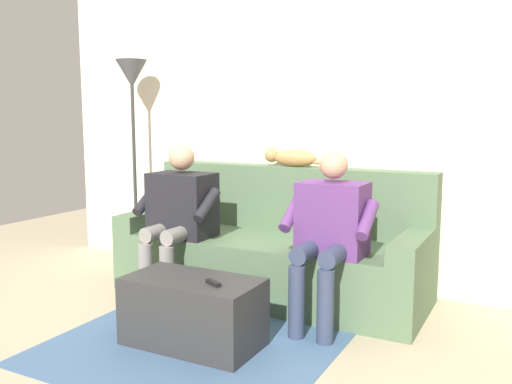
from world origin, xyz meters
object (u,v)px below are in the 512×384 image
floor_lamp (132,93)px  person_left_seated (329,227)px  cat_on_backrest (291,157)px  remote_black (213,283)px  couch (274,251)px  coffee_table (193,312)px  person_right_seated (179,210)px

floor_lamp → person_left_seated: bearing=164.3°
person_left_seated → floor_lamp: floor_lamp is taller
cat_on_backrest → remote_black: (-0.15, 1.37, -0.59)m
remote_black → floor_lamp: bearing=-12.4°
floor_lamp → remote_black: bearing=141.6°
couch → person_left_seated: (-0.57, 0.40, 0.31)m
coffee_table → cat_on_backrest: cat_on_backrest is taller
couch → person_right_seated: (0.57, 0.38, 0.32)m
person_left_seated → cat_on_backrest: bearing=-49.9°
coffee_table → floor_lamp: floor_lamp is taller
coffee_table → floor_lamp: (1.43, -1.22, 1.30)m
cat_on_backrest → remote_black: bearing=96.3°
couch → cat_on_backrest: bearing=-93.1°
couch → person_right_seated: size_ratio=2.02×
person_right_seated → floor_lamp: (0.85, -0.54, 0.86)m
remote_black → floor_lamp: (1.59, -1.27, 1.09)m
person_left_seated → cat_on_backrest: size_ratio=1.90×
remote_black → cat_on_backrest: bearing=-57.7°
couch → person_right_seated: person_right_seated is taller
coffee_table → remote_black: 0.27m
person_left_seated → cat_on_backrest: person_left_seated is taller
couch → remote_black: size_ratio=19.28×
person_left_seated → cat_on_backrest: 0.94m
couch → remote_black: couch is taller
couch → coffee_table: (0.00, 1.05, -0.12)m
person_left_seated → floor_lamp: (2.00, -0.56, 0.87)m
coffee_table → couch: bearing=-90.0°
remote_black → person_left_seated: bearing=-94.2°
couch → cat_on_backrest: size_ratio=3.87×
person_right_seated → cat_on_backrest: (-0.59, -0.65, 0.36)m
couch → coffee_table: 1.06m
coffee_table → remote_black: size_ratio=6.69×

